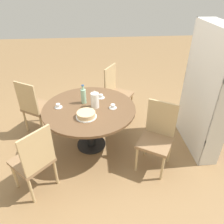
# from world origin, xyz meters

# --- Properties ---
(ground_plane) EXTENTS (14.00, 14.00, 0.00)m
(ground_plane) POSITION_xyz_m (0.00, 0.00, 0.00)
(ground_plane) COLOR #937047
(dining_table) EXTENTS (1.35, 1.35, 0.71)m
(dining_table) POSITION_xyz_m (0.00, 0.00, 0.59)
(dining_table) COLOR black
(dining_table) RESTS_ON ground_plane
(chair_a) EXTENTS (0.58, 0.58, 0.96)m
(chair_a) POSITION_xyz_m (-0.89, 0.49, 0.50)
(chair_a) COLOR tan
(chair_a) RESTS_ON ground_plane
(chair_b) EXTENTS (0.58, 0.58, 0.96)m
(chair_b) POSITION_xyz_m (-0.47, -0.90, 0.50)
(chair_b) COLOR tan
(chair_b) RESTS_ON ground_plane
(chair_c) EXTENTS (0.59, 0.59, 0.96)m
(chair_c) POSITION_xyz_m (0.78, -0.65, 0.50)
(chair_c) COLOR tan
(chair_c) RESTS_ON ground_plane
(chair_d) EXTENTS (0.58, 0.58, 0.96)m
(chair_d) POSITION_xyz_m (0.47, 0.90, 0.50)
(chair_d) COLOR tan
(chair_d) RESTS_ON ground_plane
(bookshelf) EXTENTS (0.99, 0.28, 1.84)m
(bookshelf) POSITION_xyz_m (0.08, 1.65, 0.88)
(bookshelf) COLOR silver
(bookshelf) RESTS_ON ground_plane
(coffee_pot) EXTENTS (0.12, 0.12, 0.26)m
(coffee_pot) POSITION_xyz_m (-0.01, 0.09, 0.83)
(coffee_pot) COLOR white
(coffee_pot) RESTS_ON dining_table
(water_bottle) EXTENTS (0.08, 0.08, 0.29)m
(water_bottle) POSITION_xyz_m (-0.15, -0.08, 0.83)
(water_bottle) COLOR #99C6A3
(water_bottle) RESTS_ON dining_table
(cake_main) EXTENTS (0.28, 0.28, 0.08)m
(cake_main) POSITION_xyz_m (0.24, -0.04, 0.74)
(cake_main) COLOR white
(cake_main) RESTS_ON dining_table
(cup_a) EXTENTS (0.11, 0.11, 0.06)m
(cup_a) POSITION_xyz_m (-0.04, -0.44, 0.73)
(cup_a) COLOR silver
(cup_a) RESTS_ON dining_table
(cup_b) EXTENTS (0.11, 0.11, 0.06)m
(cup_b) POSITION_xyz_m (-0.28, 0.18, 0.73)
(cup_b) COLOR silver
(cup_b) RESTS_ON dining_table
(cup_c) EXTENTS (0.11, 0.11, 0.06)m
(cup_c) POSITION_xyz_m (0.04, 0.34, 0.73)
(cup_c) COLOR silver
(cup_c) RESTS_ON dining_table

